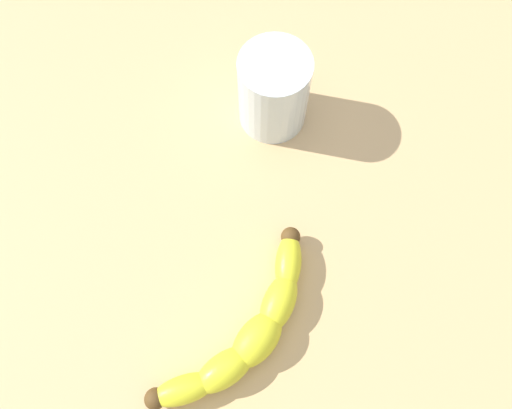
# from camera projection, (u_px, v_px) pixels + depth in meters

# --- Properties ---
(wooden_tabletop) EXTENTS (1.20, 1.20, 0.03)m
(wooden_tabletop) POSITION_uv_depth(u_px,v_px,m) (325.00, 248.00, 0.59)
(wooden_tabletop) COLOR tan
(wooden_tabletop) RESTS_ON ground
(banana) EXTENTS (0.11, 0.23, 0.04)m
(banana) POSITION_uv_depth(u_px,v_px,m) (248.00, 332.00, 0.53)
(banana) COLOR yellow
(banana) RESTS_ON wooden_tabletop
(smoothie_glass) EXTENTS (0.08, 0.08, 0.11)m
(smoothie_glass) POSITION_uv_depth(u_px,v_px,m) (274.00, 93.00, 0.59)
(smoothie_glass) COLOR silver
(smoothie_glass) RESTS_ON wooden_tabletop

